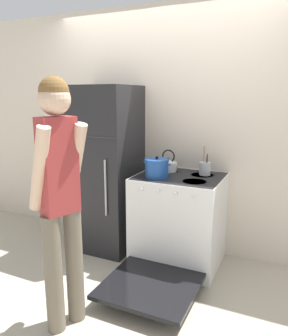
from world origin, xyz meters
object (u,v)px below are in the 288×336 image
(refrigerator, at_px, (105,169))
(tea_kettle, at_px, (168,165))
(utensil_jar, at_px, (205,168))
(person, at_px, (60,192))
(dutch_oven_pot, at_px, (157,168))
(stove_range, at_px, (178,221))

(refrigerator, xyz_separation_m, tea_kettle, (0.69, 0.11, 0.08))
(utensil_jar, xyz_separation_m, person, (-0.64, -1.37, 0.05))
(person, bearing_deg, dutch_oven_pot, 6.52)
(refrigerator, xyz_separation_m, stove_range, (0.86, -0.07, -0.43))
(dutch_oven_pot, xyz_separation_m, person, (-0.25, -1.09, 0.03))
(stove_range, height_order, utensil_jar, utensil_jar)
(utensil_jar, height_order, person, person)
(refrigerator, relative_size, tea_kettle, 7.76)
(refrigerator, height_order, person, person)
(refrigerator, xyz_separation_m, dutch_oven_pot, (0.67, -0.17, 0.11))
(stove_range, distance_m, dutch_oven_pot, 0.57)
(stove_range, bearing_deg, refrigerator, 175.57)
(dutch_oven_pot, xyz_separation_m, utensil_jar, (0.39, 0.28, -0.02))
(refrigerator, bearing_deg, person, -71.39)
(stove_range, relative_size, tea_kettle, 6.19)
(refrigerator, xyz_separation_m, person, (0.42, -1.25, 0.13))
(dutch_oven_pot, bearing_deg, person, -103.03)
(stove_range, relative_size, utensil_jar, 4.93)
(refrigerator, height_order, utensil_jar, refrigerator)
(person, bearing_deg, stove_range, -0.57)
(dutch_oven_pot, distance_m, person, 1.12)
(utensil_jar, bearing_deg, tea_kettle, -178.98)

